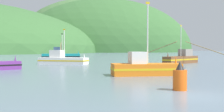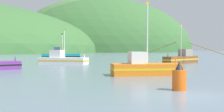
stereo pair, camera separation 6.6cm
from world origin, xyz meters
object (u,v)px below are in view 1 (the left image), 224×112
fishing_boat_teal (61,56)px  channel_buoy (180,78)px  fishing_boat_white (62,60)px  fishing_boat_orange (145,68)px  fishing_boat_brown (182,58)px

fishing_boat_teal → channel_buoy: bearing=-80.0°
fishing_boat_white → fishing_boat_orange: size_ratio=1.19×
fishing_boat_orange → channel_buoy: size_ratio=3.94×
channel_buoy → fishing_boat_white: bearing=114.8°
fishing_boat_brown → channel_buoy: (-6.17, -31.20, -0.11)m
fishing_boat_orange → channel_buoy: fishing_boat_orange is taller
fishing_boat_white → fishing_boat_brown: bearing=21.7°
fishing_boat_white → channel_buoy: (12.92, -28.00, 0.02)m
fishing_boat_brown → fishing_boat_teal: fishing_boat_brown is taller
fishing_boat_brown → channel_buoy: size_ratio=6.58×
fishing_boat_brown → fishing_boat_orange: (-7.53, -21.65, -0.14)m
fishing_boat_white → fishing_boat_orange: fishing_boat_orange is taller
fishing_boat_white → channel_buoy: size_ratio=4.69×
fishing_boat_white → fishing_boat_teal: fishing_boat_teal is taller
fishing_boat_brown → fishing_boat_teal: (-22.45, 10.78, 0.04)m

